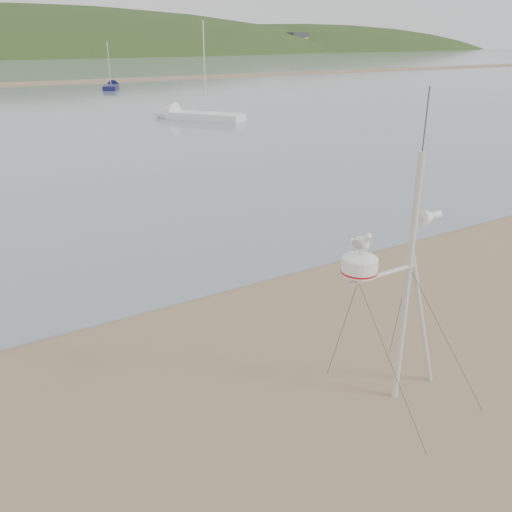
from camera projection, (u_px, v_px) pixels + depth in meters
ground at (188, 442)px, 7.64m from camera, size 560.00×560.00×0.00m
mast_rig at (401, 336)px, 8.14m from camera, size 2.10×2.25×4.75m
sailboat_white_near at (183, 115)px, 38.31m from camera, size 5.41×6.80×7.02m
sailboat_blue_far at (112, 86)px, 61.66m from camera, size 3.54×5.53×5.50m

